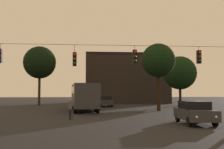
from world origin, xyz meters
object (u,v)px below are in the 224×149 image
Objects in this scene: pedestrian_crossing_center at (70,108)px; car_near_right at (195,112)px; car_far_left at (105,101)px; tree_behind_building at (180,73)px; city_bus at (84,94)px; tree_right_far at (40,63)px; tree_left_silhouette at (158,61)px.

car_near_right is at bearing -23.67° from pedestrian_crossing_center.
tree_behind_building is at bearing 6.35° from car_far_left.
car_far_left is at bearing 78.12° from pedestrian_crossing_center.
pedestrian_crossing_center is at bearing -94.97° from city_bus.
tree_right_far is (-6.31, 22.82, 5.89)m from pedestrian_crossing_center.
tree_behind_building is at bearing 33.03° from city_bus.
pedestrian_crossing_center is 14.02m from tree_left_silhouette.
pedestrian_crossing_center is (-3.86, -18.36, 0.10)m from car_far_left.
tree_right_far reaches higher than car_near_right.
tree_behind_building is 22.06m from tree_right_far.
pedestrian_crossing_center reaches higher than car_near_right.
tree_left_silhouette is at bearing 44.53° from pedestrian_crossing_center.
car_far_left is (2.98, 8.18, -1.07)m from city_bus.
pedestrian_crossing_center is 0.21× the size of tree_behind_building.
pedestrian_crossing_center is at bearing -101.88° from car_far_left.
pedestrian_crossing_center is (-8.48, 3.71, 0.10)m from car_near_right.
tree_right_far reaches higher than car_far_left.
car_near_right is at bearing -106.62° from tree_behind_building.
pedestrian_crossing_center reaches higher than car_far_left.
city_bus is at bearing 173.65° from tree_left_silhouette.
tree_left_silhouette is 12.07m from tree_behind_building.
car_far_left is 2.76× the size of pedestrian_crossing_center.
tree_left_silhouette is at bearing -6.35° from city_bus.
car_far_left is 0.58× the size of tree_behind_building.
city_bus is at bearing -146.97° from tree_behind_building.
tree_behind_building is (11.59, 1.29, 4.25)m from car_far_left.
tree_behind_building is (14.56, 9.47, 3.18)m from city_bus.
tree_left_silhouette is at bearing -120.21° from tree_behind_building.
tree_behind_building reaches higher than pedestrian_crossing_center.
car_near_right is 9.25m from pedestrian_crossing_center.
car_near_right is 24.75m from tree_behind_building.
tree_behind_building is at bearing 51.82° from pedestrian_crossing_center.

